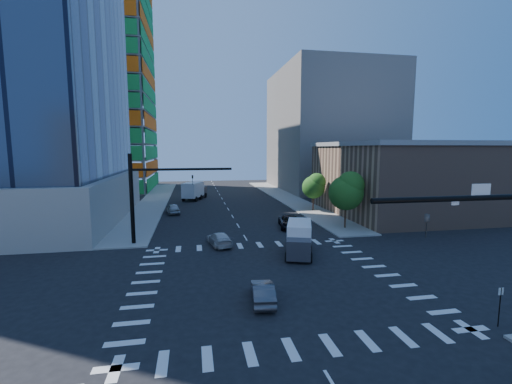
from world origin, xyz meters
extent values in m
plane|color=black|center=(0.00, 0.00, 0.00)|extent=(160.00, 160.00, 0.00)
cube|color=silver|center=(0.00, 0.00, 0.01)|extent=(20.00, 20.00, 0.01)
cube|color=gray|center=(12.50, 40.00, 0.07)|extent=(5.00, 60.00, 0.15)
cube|color=gray|center=(-12.50, 40.00, 0.07)|extent=(5.00, 60.00, 0.15)
cube|color=#A19A90|center=(-30.00, 25.00, 3.00)|extent=(30.00, 30.00, 6.00)
cube|color=green|center=(-14.90, 62.00, 24.50)|extent=(0.12, 24.00, 49.00)
cube|color=#F25F0E|center=(-27.50, 49.40, 24.50)|extent=(24.00, 0.12, 49.00)
cube|color=#946D56|center=(25.00, 22.00, 5.00)|extent=(20.00, 22.00, 10.00)
cube|color=slate|center=(25.00, 22.00, 10.30)|extent=(20.50, 22.50, 0.60)
cube|color=slate|center=(27.00, 55.00, 14.00)|extent=(24.00, 30.00, 28.00)
cylinder|color=black|center=(6.50, -11.50, 7.55)|extent=(10.00, 0.24, 0.24)
imported|color=black|center=(4.00, -11.50, 6.45)|extent=(0.16, 0.20, 1.00)
cube|color=white|center=(6.50, -11.50, 7.90)|extent=(0.90, 0.04, 0.50)
cylinder|color=black|center=(-11.50, 11.50, 4.65)|extent=(0.40, 0.40, 9.00)
cylinder|color=black|center=(-6.50, 11.50, 7.55)|extent=(10.00, 0.24, 0.24)
imported|color=black|center=(-5.50, 11.50, 6.45)|extent=(0.16, 0.20, 1.00)
cylinder|color=#382316|center=(12.50, 14.00, 1.29)|extent=(0.20, 0.20, 2.27)
sphere|color=#184D14|center=(12.50, 14.00, 4.38)|extent=(4.16, 4.16, 4.16)
sphere|color=#376F25|center=(12.90, 13.70, 5.35)|extent=(3.25, 3.25, 3.25)
cylinder|color=#382316|center=(12.80, 26.00, 1.11)|extent=(0.20, 0.20, 1.92)
sphere|color=#184D14|center=(12.80, 26.00, 3.72)|extent=(3.52, 3.52, 3.52)
sphere|color=#376F25|center=(13.20, 25.70, 4.55)|extent=(2.75, 2.75, 2.75)
cylinder|color=black|center=(10.70, -9.00, 1.10)|extent=(0.06, 0.06, 2.20)
cube|color=silver|center=(10.70, -9.00, 2.00)|extent=(0.30, 0.03, 0.40)
imported|color=black|center=(6.06, 15.71, 0.73)|extent=(3.20, 5.55, 1.45)
imported|color=#B9B9B9|center=(-2.99, 9.60, 0.65)|extent=(2.63, 4.72, 1.29)
imported|color=#9FA3A7|center=(-8.50, 27.80, 0.73)|extent=(2.59, 4.57, 1.47)
imported|color=#4A4A4F|center=(-1.29, -3.68, 0.64)|extent=(1.78, 4.01, 1.28)
cube|color=white|center=(3.90, 5.18, 1.69)|extent=(3.42, 4.88, 2.31)
cube|color=#38383F|center=(3.90, 5.18, 1.11)|extent=(2.44, 2.16, 1.69)
cube|color=silver|center=(-5.10, 41.87, 1.98)|extent=(4.26, 5.78, 2.71)
cube|color=#38383F|center=(-5.10, 41.87, 1.31)|extent=(2.93, 2.64, 1.98)
camera|label=1|loc=(-5.47, -23.85, 9.62)|focal=24.00mm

